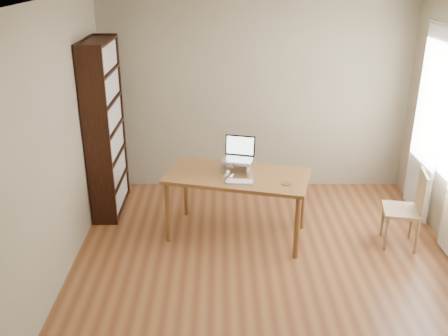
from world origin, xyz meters
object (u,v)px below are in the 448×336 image
bookshelf (105,129)px  laptop (237,153)px  keyboard (239,182)px  desk (237,181)px  chair (409,206)px  cat (234,165)px

bookshelf → laptop: 1.65m
keyboard → desk: bearing=100.4°
desk → laptop: 0.31m
desk → laptop: (-0.00, 0.14, 0.28)m
laptop → chair: 1.93m
desk → chair: bearing=7.4°
desk → keyboard: bearing=-72.3°
cat → laptop: bearing=63.6°
chair → keyboard: bearing=-169.7°
desk → bookshelf: bearing=171.0°
bookshelf → keyboard: bookshelf is taller
desk → keyboard: (0.01, -0.22, 0.10)m
keyboard → chair: bearing=6.9°
laptop → desk: bearing=-75.5°
desk → chair: (1.83, -0.23, -0.20)m
bookshelf → keyboard: 1.83m
cat → desk: bearing=-48.0°
cat → chair: bearing=14.3°
keyboard → bookshelf: bearing=157.4°
laptop → cat: 0.14m
bookshelf → cat: bookshelf is taller
cat → chair: 1.93m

